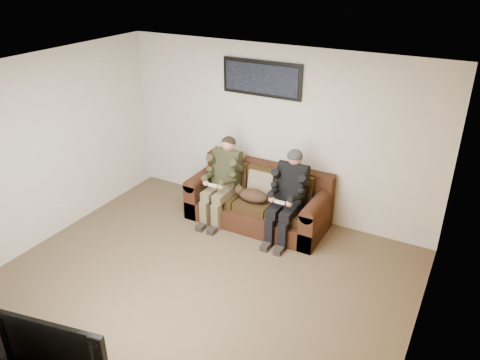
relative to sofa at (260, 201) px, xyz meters
The scene contains 15 objects.
floor 1.85m from the sofa, 88.68° to the right, with size 5.00×5.00×0.00m, color brown.
ceiling 2.92m from the sofa, 88.68° to the right, with size 5.00×5.00×0.00m, color silver.
wall_back 1.07m from the sofa, 84.34° to the left, with size 5.00×5.00×0.00m, color beige.
wall_front 4.19m from the sofa, 89.41° to the right, with size 5.00×5.00×0.00m, color beige.
wall_left 3.21m from the sofa, 143.41° to the right, with size 4.50×4.50×0.00m, color beige.
wall_right 3.28m from the sofa, 35.67° to the right, with size 4.50×4.50×0.00m, color beige.
accent_wall_right 3.27m from the sofa, 35.78° to the right, with size 4.50×4.50×0.00m, color #AC6D11.
sofa is the anchor object (origin of this frame).
throw_pillow 0.29m from the sofa, 90.00° to the left, with size 0.40×0.11×0.38m, color #827155.
throw_blanket 0.87m from the sofa, 157.45° to the left, with size 0.43×0.21×0.08m, color gray.
person_left 0.69m from the sofa, 162.02° to the right, with size 0.51×0.87×1.27m.
person_right 0.69m from the sofa, 17.95° to the right, with size 0.51×0.86×1.28m.
cat 0.29m from the sofa, 97.60° to the right, with size 0.66×0.26×0.24m.
framed_poster 1.83m from the sofa, 117.07° to the left, with size 1.25×0.05×0.52m.
television 3.80m from the sofa, 90.83° to the right, with size 1.12×0.15×0.65m, color black.
Camera 1 is at (2.70, -3.81, 3.72)m, focal length 35.00 mm.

